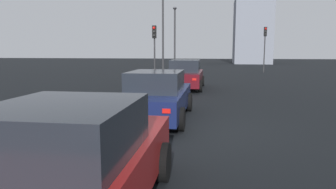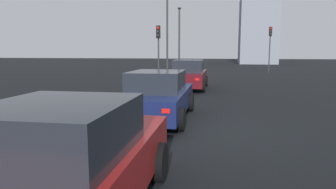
{
  "view_description": "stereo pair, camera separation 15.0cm",
  "coord_description": "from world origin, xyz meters",
  "px_view_note": "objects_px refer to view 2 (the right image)",
  "views": [
    {
      "loc": [
        -8.11,
        -0.29,
        2.11
      ],
      "look_at": [
        -0.57,
        0.95,
        1.01
      ],
      "focal_mm": 32.31,
      "sensor_mm": 36.0,
      "label": 1
    },
    {
      "loc": [
        -8.09,
        -0.44,
        2.11
      ],
      "look_at": [
        -0.57,
        0.95,
        1.01
      ],
      "focal_mm": 32.31,
      "sensor_mm": 36.0,
      "label": 2
    }
  ],
  "objects_px": {
    "car_navy_right_second": "(158,96)",
    "car_red_right_third": "(66,164)",
    "street_lamp_far": "(179,34)",
    "traffic_light_near_right": "(270,40)",
    "street_lamp_kerbside": "(167,25)",
    "car_maroon_right_lead": "(189,75)",
    "traffic_light_near_left": "(158,41)"
  },
  "relations": [
    {
      "from": "car_navy_right_second",
      "to": "car_red_right_third",
      "type": "relative_size",
      "value": 1.08
    },
    {
      "from": "car_maroon_right_lead",
      "to": "traffic_light_near_left",
      "type": "xyz_separation_m",
      "value": [
        4.62,
        2.76,
        2.05
      ]
    },
    {
      "from": "car_maroon_right_lead",
      "to": "traffic_light_near_left",
      "type": "height_order",
      "value": "traffic_light_near_left"
    },
    {
      "from": "car_navy_right_second",
      "to": "street_lamp_far",
      "type": "distance_m",
      "value": 20.42
    },
    {
      "from": "car_navy_right_second",
      "to": "car_red_right_third",
      "type": "height_order",
      "value": "car_red_right_third"
    },
    {
      "from": "street_lamp_far",
      "to": "traffic_light_near_right",
      "type": "bearing_deg",
      "value": -74.85
    },
    {
      "from": "car_maroon_right_lead",
      "to": "traffic_light_near_right",
      "type": "distance_m",
      "value": 16.07
    },
    {
      "from": "car_navy_right_second",
      "to": "traffic_light_near_right",
      "type": "height_order",
      "value": "traffic_light_near_right"
    },
    {
      "from": "car_navy_right_second",
      "to": "street_lamp_kerbside",
      "type": "distance_m",
      "value": 17.48
    },
    {
      "from": "traffic_light_near_left",
      "to": "street_lamp_kerbside",
      "type": "height_order",
      "value": "street_lamp_kerbside"
    },
    {
      "from": "traffic_light_near_right",
      "to": "street_lamp_kerbside",
      "type": "height_order",
      "value": "street_lamp_kerbside"
    },
    {
      "from": "car_red_right_third",
      "to": "street_lamp_far",
      "type": "bearing_deg",
      "value": 4.25
    },
    {
      "from": "traffic_light_near_left",
      "to": "car_navy_right_second",
      "type": "bearing_deg",
      "value": 12.95
    },
    {
      "from": "traffic_light_near_left",
      "to": "traffic_light_near_right",
      "type": "distance_m",
      "value": 13.49
    },
    {
      "from": "car_red_right_third",
      "to": "traffic_light_near_left",
      "type": "xyz_separation_m",
      "value": [
        18.3,
        2.83,
        2.1
      ]
    },
    {
      "from": "car_navy_right_second",
      "to": "traffic_light_near_left",
      "type": "xyz_separation_m",
      "value": [
        12.47,
        2.71,
        2.1
      ]
    },
    {
      "from": "car_red_right_third",
      "to": "traffic_light_near_left",
      "type": "height_order",
      "value": "traffic_light_near_left"
    },
    {
      "from": "street_lamp_kerbside",
      "to": "car_maroon_right_lead",
      "type": "bearing_deg",
      "value": -161.99
    },
    {
      "from": "car_maroon_right_lead",
      "to": "street_lamp_kerbside",
      "type": "bearing_deg",
      "value": 17.31
    },
    {
      "from": "traffic_light_near_left",
      "to": "street_lamp_far",
      "type": "bearing_deg",
      "value": 177.63
    },
    {
      "from": "car_red_right_third",
      "to": "street_lamp_kerbside",
      "type": "xyz_separation_m",
      "value": [
        22.68,
        2.99,
        3.62
      ]
    },
    {
      "from": "car_maroon_right_lead",
      "to": "car_navy_right_second",
      "type": "height_order",
      "value": "car_maroon_right_lead"
    },
    {
      "from": "car_maroon_right_lead",
      "to": "traffic_light_near_left",
      "type": "relative_size",
      "value": 1.16
    },
    {
      "from": "traffic_light_near_left",
      "to": "traffic_light_near_right",
      "type": "bearing_deg",
      "value": 138.2
    },
    {
      "from": "car_red_right_third",
      "to": "street_lamp_kerbside",
      "type": "relative_size",
      "value": 0.56
    },
    {
      "from": "car_maroon_right_lead",
      "to": "car_red_right_third",
      "type": "distance_m",
      "value": 13.68
    },
    {
      "from": "car_red_right_third",
      "to": "traffic_light_near_left",
      "type": "relative_size",
      "value": 1.06
    },
    {
      "from": "car_maroon_right_lead",
      "to": "traffic_light_near_right",
      "type": "relative_size",
      "value": 1.02
    },
    {
      "from": "car_red_right_third",
      "to": "traffic_light_near_right",
      "type": "relative_size",
      "value": 0.93
    },
    {
      "from": "car_navy_right_second",
      "to": "traffic_light_near_right",
      "type": "relative_size",
      "value": 1.0
    },
    {
      "from": "car_maroon_right_lead",
      "to": "street_lamp_far",
      "type": "xyz_separation_m",
      "value": [
        12.2,
        2.36,
        2.99
      ]
    },
    {
      "from": "car_maroon_right_lead",
      "to": "street_lamp_far",
      "type": "height_order",
      "value": "street_lamp_far"
    }
  ]
}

